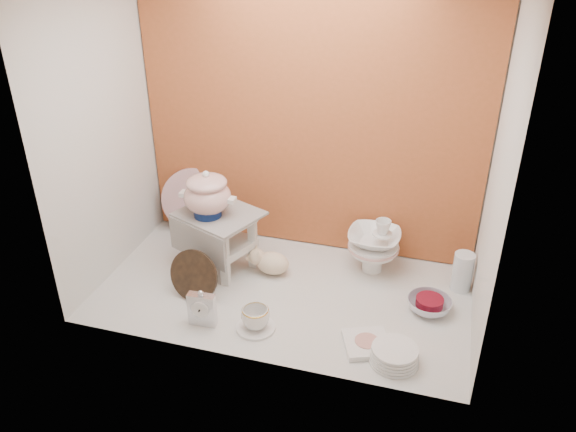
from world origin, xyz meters
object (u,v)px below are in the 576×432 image
(blue_white_vase, at_px, (201,218))
(step_stool, at_px, (221,240))
(soup_tureen, at_px, (207,193))
(dinner_plate_stack, at_px, (394,355))
(crystal_bowl, at_px, (429,305))
(gold_rim_teacup, at_px, (255,318))
(plush_pig, at_px, (273,263))
(mantel_clock, at_px, (202,308))
(floral_platter, at_px, (195,201))
(porcelain_tower, at_px, (374,244))

(blue_white_vase, bearing_deg, step_stool, -47.76)
(soup_tureen, relative_size, dinner_plate_stack, 1.31)
(blue_white_vase, height_order, crystal_bowl, blue_white_vase)
(step_stool, xyz_separation_m, gold_rim_teacup, (0.33, -0.43, -0.10))
(dinner_plate_stack, bearing_deg, crystal_bowl, 73.79)
(crystal_bowl, bearing_deg, plush_pig, 173.68)
(soup_tureen, height_order, mantel_clock, soup_tureen)
(soup_tureen, distance_m, crystal_bowl, 1.20)
(floral_platter, bearing_deg, soup_tureen, -55.10)
(step_stool, height_order, crystal_bowl, step_stool)
(step_stool, relative_size, plush_pig, 1.72)
(floral_platter, xyz_separation_m, dinner_plate_stack, (1.25, -0.79, -0.15))
(step_stool, xyz_separation_m, mantel_clock, (0.09, -0.47, -0.07))
(step_stool, distance_m, gold_rim_teacup, 0.55)
(step_stool, xyz_separation_m, floral_platter, (-0.28, 0.32, 0.03))
(soup_tureen, relative_size, porcelain_tower, 0.90)
(dinner_plate_stack, bearing_deg, gold_rim_teacup, 176.29)
(plush_pig, bearing_deg, soup_tureen, -158.68)
(soup_tureen, height_order, gold_rim_teacup, soup_tureen)
(gold_rim_teacup, relative_size, dinner_plate_stack, 0.60)
(soup_tureen, xyz_separation_m, blue_white_vase, (-0.17, 0.26, -0.31))
(gold_rim_teacup, height_order, dinner_plate_stack, gold_rim_teacup)
(soup_tureen, relative_size, crystal_bowl, 1.34)
(floral_platter, height_order, porcelain_tower, floral_platter)
(plush_pig, distance_m, porcelain_tower, 0.53)
(step_stool, bearing_deg, crystal_bowl, 18.07)
(crystal_bowl, bearing_deg, step_stool, 175.80)
(floral_platter, bearing_deg, porcelain_tower, -7.05)
(blue_white_vase, xyz_separation_m, crystal_bowl, (1.29, -0.32, -0.09))
(soup_tureen, xyz_separation_m, dinner_plate_stack, (1.01, -0.45, -0.40))
(mantel_clock, distance_m, crystal_bowl, 1.06)
(crystal_bowl, relative_size, porcelain_tower, 0.67)
(dinner_plate_stack, bearing_deg, plush_pig, 144.95)
(blue_white_vase, distance_m, plush_pig, 0.55)
(soup_tureen, distance_m, dinner_plate_stack, 1.17)
(soup_tureen, height_order, floral_platter, soup_tureen)
(step_stool, height_order, porcelain_tower, step_stool)
(porcelain_tower, bearing_deg, step_stool, -166.00)
(step_stool, height_order, dinner_plate_stack, step_stool)
(gold_rim_teacup, xyz_separation_m, porcelain_tower, (0.43, 0.62, 0.09))
(dinner_plate_stack, bearing_deg, floral_platter, 147.59)
(soup_tureen, xyz_separation_m, gold_rim_teacup, (0.38, -0.41, -0.38))
(crystal_bowl, distance_m, porcelain_tower, 0.43)
(soup_tureen, distance_m, blue_white_vase, 0.44)
(plush_pig, height_order, porcelain_tower, porcelain_tower)
(gold_rim_teacup, distance_m, dinner_plate_stack, 0.63)
(mantel_clock, bearing_deg, blue_white_vase, 110.48)
(dinner_plate_stack, xyz_separation_m, crystal_bowl, (0.11, 0.39, -0.01))
(floral_platter, distance_m, gold_rim_teacup, 0.98)
(soup_tureen, bearing_deg, mantel_clock, -72.61)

